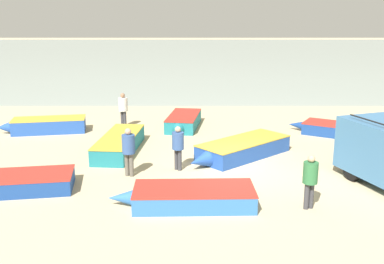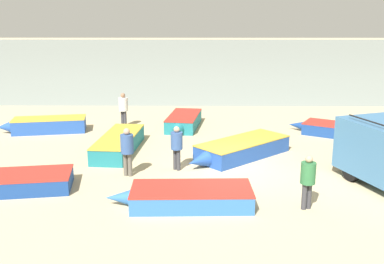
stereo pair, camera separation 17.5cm
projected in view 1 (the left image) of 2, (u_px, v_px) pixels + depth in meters
ground_plane at (232, 170)px, 16.36m from camera, size 200.00×200.00×0.00m
sea_water at (201, 53)px, 66.69m from camera, size 120.00×80.00×0.01m
fishing_rowboat_0 at (120, 142)px, 18.75m from camera, size 1.67×5.12×0.68m
fishing_rowboat_1 at (11, 183)px, 14.38m from camera, size 4.45×2.15×0.54m
fishing_rowboat_2 at (343, 130)px, 20.96m from camera, size 4.66×3.25×0.55m
fishing_rowboat_3 at (189, 197)px, 13.30m from camera, size 4.36×1.67×0.55m
fishing_rowboat_4 at (45, 125)px, 21.61m from camera, size 4.23×1.88×0.69m
fishing_rowboat_5 at (240, 149)px, 17.86m from camera, size 4.34×4.04×0.66m
fishing_rowboat_6 at (182, 122)px, 22.46m from camera, size 1.83×4.06×0.65m
fisherman_0 at (309, 177)px, 12.91m from camera, size 0.43×0.43×1.63m
fisherman_1 at (177, 144)px, 16.18m from camera, size 0.43×0.43×1.63m
fisherman_2 at (128, 148)px, 15.54m from camera, size 0.45×0.45×1.73m
fisherman_3 at (122, 107)px, 22.42m from camera, size 0.46×0.46×1.74m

